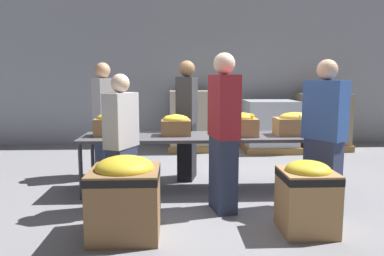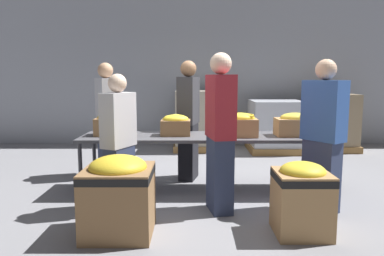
{
  "view_description": "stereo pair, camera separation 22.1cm",
  "coord_description": "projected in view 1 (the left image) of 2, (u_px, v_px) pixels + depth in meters",
  "views": [
    {
      "loc": [
        -0.4,
        -4.88,
        1.52
      ],
      "look_at": [
        -0.18,
        -0.02,
        0.85
      ],
      "focal_mm": 35.0,
      "sensor_mm": 36.0,
      "label": 1
    },
    {
      "loc": [
        -0.18,
        -4.88,
        1.52
      ],
      "look_at": [
        -0.18,
        -0.02,
        0.85
      ],
      "focal_mm": 35.0,
      "sensor_mm": 36.0,
      "label": 2
    }
  ],
  "objects": [
    {
      "name": "banana_box_2",
      "position": [
        241.0,
        124.0,
        4.87
      ],
      "size": [
        0.43,
        0.33,
        0.31
      ],
      "color": "#A37A4C",
      "rests_on": "sorting_table"
    },
    {
      "name": "volunteer_0",
      "position": [
        324.0,
        136.0,
        4.24
      ],
      "size": [
        0.45,
        0.51,
        1.71
      ],
      "rotation": [
        0.0,
        0.0,
        2.19
      ],
      "color": "#2D3856",
      "rests_on": "ground_plane"
    },
    {
      "name": "pallet_stack_1",
      "position": [
        193.0,
        120.0,
        7.88
      ],
      "size": [
        1.06,
        1.06,
        1.23
      ],
      "color": "olive",
      "rests_on": "ground_plane"
    },
    {
      "name": "pallet_stack_0",
      "position": [
        322.0,
        122.0,
        7.94
      ],
      "size": [
        1.01,
        1.01,
        1.17
      ],
      "color": "olive",
      "rests_on": "ground_plane"
    },
    {
      "name": "banana_box_3",
      "position": [
        294.0,
        124.0,
        4.95
      ],
      "size": [
        0.5,
        0.34,
        0.31
      ],
      "color": "#A37A4C",
      "rests_on": "sorting_table"
    },
    {
      "name": "pallet_stack_2",
      "position": [
        269.0,
        126.0,
        7.74
      ],
      "size": [
        1.1,
        1.1,
        1.04
      ],
      "color": "olive",
      "rests_on": "ground_plane"
    },
    {
      "name": "ground_plane",
      "position": [
        205.0,
        190.0,
        5.05
      ],
      "size": [
        30.0,
        30.0,
        0.0
      ],
      "primitive_type": "plane",
      "color": "gray"
    },
    {
      "name": "banana_box_0",
      "position": [
        110.0,
        124.0,
        4.89
      ],
      "size": [
        0.39,
        0.3,
        0.31
      ],
      "color": "olive",
      "rests_on": "sorting_table"
    },
    {
      "name": "donation_bin_1",
      "position": [
        307.0,
        194.0,
        3.65
      ],
      "size": [
        0.51,
        0.51,
        0.71
      ],
      "color": "#A37A4C",
      "rests_on": "ground_plane"
    },
    {
      "name": "volunteer_1",
      "position": [
        122.0,
        144.0,
        4.18
      ],
      "size": [
        0.37,
        0.46,
        1.55
      ],
      "rotation": [
        0.0,
        0.0,
        1.11
      ],
      "color": "#2D3856",
      "rests_on": "ground_plane"
    },
    {
      "name": "wall_back",
      "position": [
        193.0,
        55.0,
        8.34
      ],
      "size": [
        16.0,
        0.08,
        4.0
      ],
      "color": "#9399A3",
      "rests_on": "ground_plane"
    },
    {
      "name": "sorting_table",
      "position": [
        206.0,
        139.0,
        4.95
      ],
      "size": [
        3.26,
        0.79,
        0.75
      ],
      "color": "#4C4C51",
      "rests_on": "ground_plane"
    },
    {
      "name": "volunteer_4",
      "position": [
        187.0,
        121.0,
        5.5
      ],
      "size": [
        0.34,
        0.51,
        1.75
      ],
      "rotation": [
        0.0,
        0.0,
        -1.8
      ],
      "color": "black",
      "rests_on": "ground_plane"
    },
    {
      "name": "volunteer_2",
      "position": [
        104.0,
        121.0,
        5.64
      ],
      "size": [
        0.42,
        0.52,
        1.73
      ],
      "rotation": [
        0.0,
        0.0,
        -1.09
      ],
      "color": "#2D3856",
      "rests_on": "ground_plane"
    },
    {
      "name": "banana_box_1",
      "position": [
        176.0,
        125.0,
        4.93
      ],
      "size": [
        0.38,
        0.3,
        0.28
      ],
      "color": "olive",
      "rests_on": "sorting_table"
    },
    {
      "name": "volunteer_3",
      "position": [
        223.0,
        134.0,
        4.17
      ],
      "size": [
        0.32,
        0.51,
        1.78
      ],
      "rotation": [
        0.0,
        0.0,
        1.76
      ],
      "color": "#2D3856",
      "rests_on": "ground_plane"
    },
    {
      "name": "donation_bin_0",
      "position": [
        125.0,
        194.0,
        3.57
      ],
      "size": [
        0.65,
        0.65,
        0.78
      ],
      "color": "olive",
      "rests_on": "ground_plane"
    }
  ]
}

